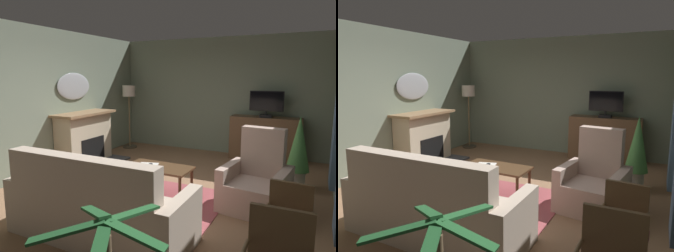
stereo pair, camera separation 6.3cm
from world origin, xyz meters
TOP-DOWN VIEW (x-y plane):
  - ground_plane at (0.00, 0.00)m, footprint 5.63×7.02m
  - wall_back at (0.00, 3.26)m, footprint 5.63×0.10m
  - wall_left at (-2.56, 0.00)m, footprint 0.10×7.02m
  - rug_central at (-0.03, -0.35)m, footprint 2.18×2.04m
  - fireplace at (-2.23, 0.96)m, footprint 0.94×1.47m
  - wall_mirror_oval at (-2.48, 0.96)m, footprint 0.06×0.95m
  - tv_cabinet at (1.19, 2.91)m, footprint 1.51×0.47m
  - television at (1.19, 2.86)m, footprint 0.72×0.20m
  - coffee_table at (0.01, 0.07)m, footprint 1.06×0.56m
  - tv_remote at (-0.13, 0.02)m, footprint 0.07×0.17m
  - folded_newspaper at (-0.17, 0.07)m, footprint 0.35×0.29m
  - sofa_floral at (-0.01, -1.40)m, footprint 2.20×0.87m
  - armchair_in_far_corner at (1.48, 0.25)m, footprint 0.97×0.92m
  - side_chair_mid_row at (2.01, -1.24)m, footprint 0.45×0.46m
  - potted_plant_on_hearth_side at (1.96, 1.29)m, footprint 0.37×0.37m
  - cat at (-0.93, 0.67)m, footprint 0.70×0.27m
  - floor_lamp at (-2.20, 2.62)m, footprint 0.36×0.36m

SIDE VIEW (x-z plane):
  - ground_plane at x=0.00m, z-range -0.04..0.00m
  - rug_central at x=-0.03m, z-range 0.00..0.01m
  - cat at x=-0.93m, z-range -0.01..0.18m
  - sofa_floral at x=-0.01m, z-range -0.18..0.87m
  - armchair_in_far_corner at x=1.48m, z-range -0.22..0.92m
  - coffee_table at x=0.01m, z-range 0.18..0.66m
  - tv_cabinet at x=1.19m, z-range -0.02..0.96m
  - folded_newspaper at x=-0.17m, z-range 0.47..0.48m
  - tv_remote at x=-0.13m, z-range 0.47..0.50m
  - side_chair_mid_row at x=2.01m, z-range 0.05..0.96m
  - fireplace at x=-2.23m, z-range -0.02..1.09m
  - potted_plant_on_hearth_side at x=1.96m, z-range 0.07..1.32m
  - floor_lamp at x=-2.20m, z-range 0.44..2.07m
  - television at x=1.19m, z-range 1.00..1.57m
  - wall_back at x=0.00m, z-range 0.00..2.79m
  - wall_left at x=-2.56m, z-range 0.00..2.79m
  - wall_mirror_oval at x=-2.48m, z-range 1.37..1.94m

